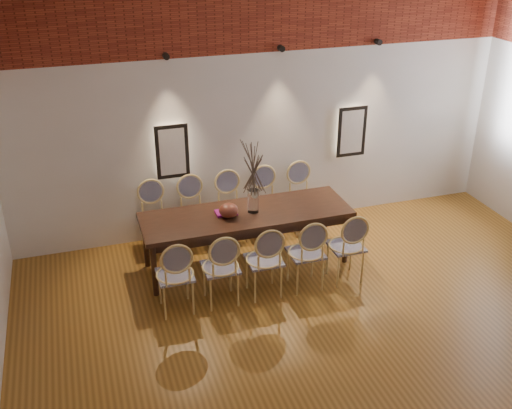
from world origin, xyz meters
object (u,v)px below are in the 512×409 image
object	(u,v)px
chair_near_e	(346,246)
chair_near_d	(306,253)
vase	(253,201)
chair_far_b	(194,214)
chair_far_e	(303,198)
chair_near_b	(220,267)
chair_far_a	(155,219)
chair_near_a	(175,275)
chair_near_c	(264,260)
dining_table	(247,239)
book	(226,213)
chair_far_d	(268,203)
bowl	(229,210)
chair_far_c	(232,208)

from	to	relation	value
chair_near_e	chair_near_d	bearing A→B (deg)	180.00
chair_near_d	vase	size ratio (longest dim) A/B	3.13
chair_near_e	vase	world-z (taller)	vase
chair_far_b	chair_far_e	distance (m)	1.59
chair_near_b	chair_far_a	world-z (taller)	same
chair_near_a	chair_near_c	distance (m)	1.06
chair_near_b	vase	size ratio (longest dim) A/B	3.13
dining_table	book	distance (m)	0.47
chair_near_a	chair_near_e	xyz separation A→B (m)	(2.11, 0.00, 0.00)
chair_near_b	book	world-z (taller)	chair_near_b
chair_near_a	chair_far_a	xyz separation A→B (m)	(-0.00, 1.41, 0.00)
chair_near_b	chair_far_a	distance (m)	1.51
chair_far_a	vase	size ratio (longest dim) A/B	3.13
dining_table	book	bearing A→B (deg)	169.03
chair_near_d	chair_far_b	bearing A→B (deg)	126.87
dining_table	vase	distance (m)	0.53
chair_near_b	chair_far_e	world-z (taller)	same
chair_near_e	chair_near_b	bearing A→B (deg)	180.00
chair_near_a	vase	bearing A→B (deg)	31.57
chair_near_e	chair_far_b	size ratio (longest dim) A/B	1.00
chair_far_b	chair_far_d	world-z (taller)	same
dining_table	chair_near_e	xyz separation A→B (m)	(1.06, -0.70, 0.09)
dining_table	chair_near_a	distance (m)	1.27
chair_near_e	chair_far_a	world-z (taller)	same
chair_far_e	book	world-z (taller)	chair_far_e
vase	book	size ratio (longest dim) A/B	1.15
bowl	chair_far_b	bearing A→B (deg)	110.95
dining_table	chair_near_b	xyz separation A→B (m)	(-0.53, -0.71, 0.09)
chair_near_a	chair_far_b	distance (m)	1.51
chair_near_b	chair_near_d	bearing A→B (deg)	0.00
chair_near_b	vase	bearing A→B (deg)	48.75
dining_table	chair_near_a	size ratio (longest dim) A/B	2.81
chair_near_e	chair_far_e	world-z (taller)	same
dining_table	chair_near_d	xyz separation A→B (m)	(0.53, -0.70, 0.09)
chair_far_a	book	bearing A→B (deg)	140.90
dining_table	chair_far_c	distance (m)	0.71
dining_table	chair_far_a	world-z (taller)	chair_far_a
chair_near_e	chair_far_d	distance (m)	1.51
chair_near_d	chair_far_e	xyz separation A→B (m)	(0.53, 1.41, 0.00)
chair_near_e	chair_far_d	xyz separation A→B (m)	(-0.53, 1.41, 0.00)
chair_far_e	chair_far_b	bearing A→B (deg)	-0.00
chair_near_d	chair_far_d	distance (m)	1.41
dining_table	book	size ratio (longest dim) A/B	10.16
chair_far_c	book	world-z (taller)	chair_far_c
chair_far_e	vase	xyz separation A→B (m)	(-0.97, -0.71, 0.43)
chair_near_d	chair_far_d	world-z (taller)	same
dining_table	book	world-z (taller)	book
chair_far_c	bowl	distance (m)	0.87
chair_near_d	bowl	bearing A→B (deg)	139.59
chair_near_a	chair_far_d	bearing A→B (deg)	41.63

